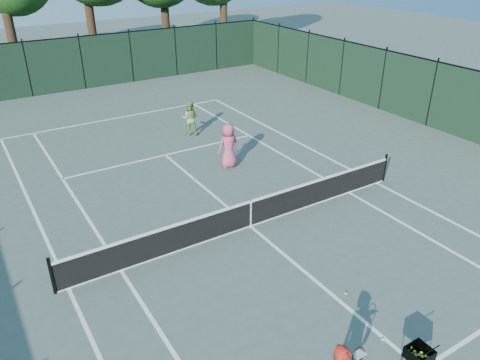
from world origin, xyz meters
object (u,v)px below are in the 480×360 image
player_pink (229,146)px  player_green (190,118)px  ball_hopper (419,354)px  loose_ball_midcourt (346,293)px  loose_ball_near_cart (383,339)px

player_pink → player_green: player_pink is taller
ball_hopper → player_pink: bearing=86.2°
player_pink → loose_ball_midcourt: (-1.36, -7.94, -0.84)m
player_green → ball_hopper: size_ratio=1.84×
ball_hopper → loose_ball_near_cart: bearing=82.3°
player_green → loose_ball_midcourt: player_green is taller
ball_hopper → loose_ball_near_cart: (0.28, 1.06, -0.68)m
player_pink → player_green: (0.28, 3.86, -0.09)m
ball_hopper → loose_ball_midcourt: size_ratio=12.52×
loose_ball_near_cart → loose_ball_midcourt: same height
player_pink → ball_hopper: player_pink is taller
player_pink → ball_hopper: 10.73m
player_green → player_pink: bearing=116.9°
loose_ball_midcourt → player_green: bearing=82.1°
ball_hopper → loose_ball_midcourt: 2.76m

